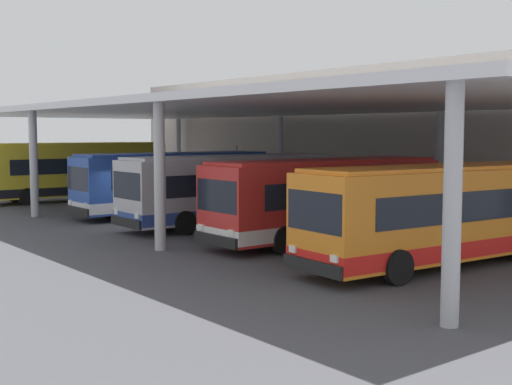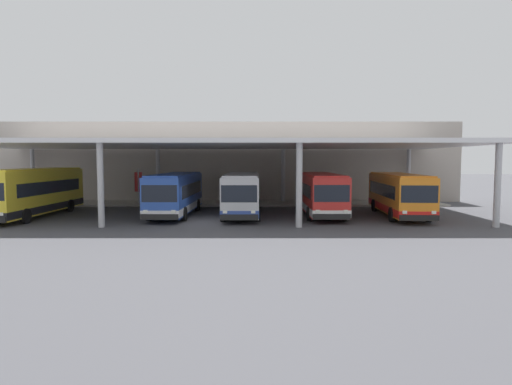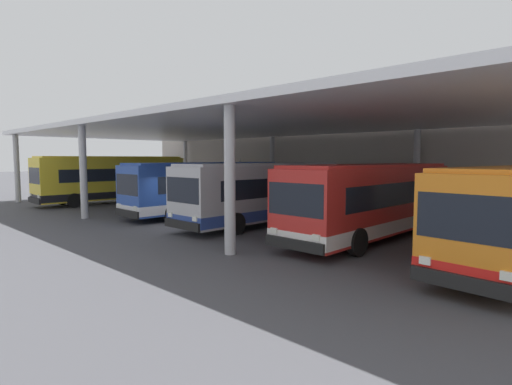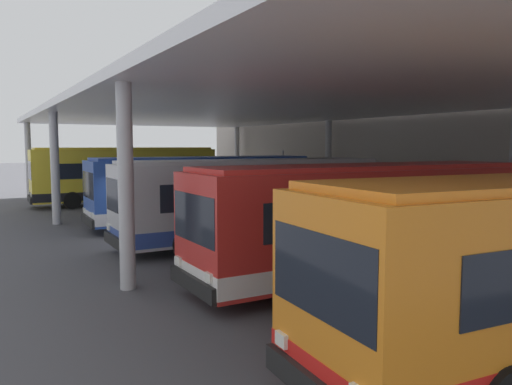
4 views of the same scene
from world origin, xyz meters
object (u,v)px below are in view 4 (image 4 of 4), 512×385
(bus_second_bay, at_px, (204,189))
(banner_sign, at_px, (283,173))
(bus_middle_bay, at_px, (254,200))
(bus_far_bay, at_px, (368,219))
(bus_nearest_bay, at_px, (126,175))

(bus_second_bay, xyz_separation_m, banner_sign, (-4.81, 7.44, 0.32))
(bus_second_bay, distance_m, bus_middle_bay, 5.05)
(bus_second_bay, relative_size, banner_sign, 3.30)
(banner_sign, bearing_deg, bus_far_bay, -24.84)
(bus_far_bay, bearing_deg, banner_sign, 155.16)
(bus_nearest_bay, height_order, bus_far_bay, bus_nearest_bay)
(bus_far_bay, relative_size, banner_sign, 3.29)
(bus_second_bay, relative_size, bus_middle_bay, 1.00)
(bus_nearest_bay, distance_m, bus_second_bay, 10.32)
(bus_nearest_bay, height_order, bus_second_bay, bus_nearest_bay)
(bus_second_bay, xyz_separation_m, bus_middle_bay, (5.04, -0.15, 0.00))
(bus_second_bay, relative_size, bus_far_bay, 1.00)
(bus_nearest_bay, xyz_separation_m, banner_sign, (5.47, 8.30, 0.14))
(bus_nearest_bay, bearing_deg, bus_far_bay, 2.64)
(bus_middle_bay, bearing_deg, banner_sign, 142.38)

